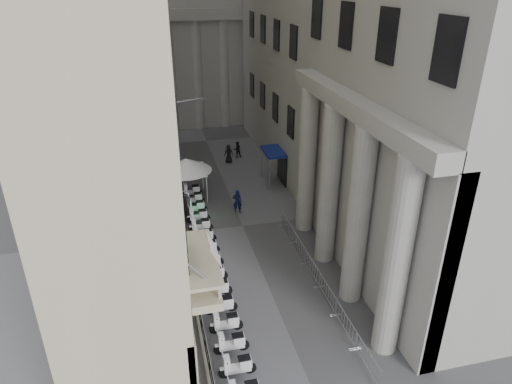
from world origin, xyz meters
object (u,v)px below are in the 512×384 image
at_px(street_lamp, 179,147).
at_px(security_tent, 186,165).
at_px(info_kiosk, 187,207).
at_px(pedestrian_a, 237,201).
at_px(pedestrian_b, 237,149).

bearing_deg(street_lamp, security_tent, 50.86).
bearing_deg(info_kiosk, street_lamp, 82.83).
height_order(street_lamp, pedestrian_a, street_lamp).
height_order(street_lamp, pedestrian_b, street_lamp).
bearing_deg(pedestrian_a, street_lamp, -11.97).
relative_size(pedestrian_a, pedestrian_b, 1.17).
height_order(info_kiosk, pedestrian_a, pedestrian_a).
bearing_deg(pedestrian_b, pedestrian_a, 75.82).
height_order(security_tent, pedestrian_a, security_tent).
bearing_deg(pedestrian_b, info_kiosk, 59.25).
bearing_deg(security_tent, pedestrian_a, -47.08).
height_order(pedestrian_a, pedestrian_b, pedestrian_a).
relative_size(street_lamp, info_kiosk, 4.57).
relative_size(info_kiosk, pedestrian_a, 0.97).
bearing_deg(security_tent, street_lamp, -106.24).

